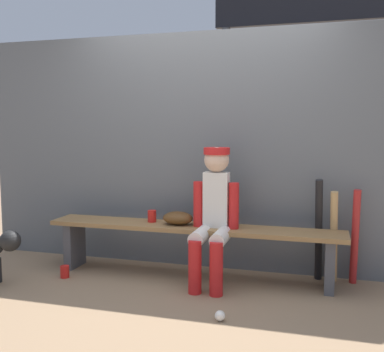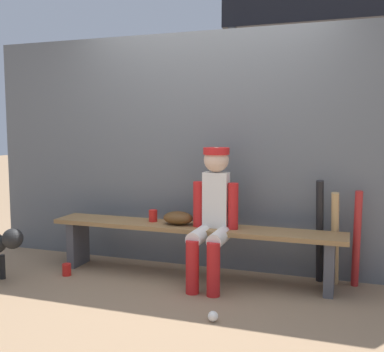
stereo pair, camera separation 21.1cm
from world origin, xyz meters
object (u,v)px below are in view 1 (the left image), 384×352
(baseball_glove, at_px, (178,218))
(scoreboard, at_px, (311,23))
(bat_aluminum_red, at_px, (355,237))
(bat_wood_tan, at_px, (334,237))
(dugout_bench, at_px, (192,237))
(player_seated, at_px, (213,210))
(cup_on_ground, at_px, (65,272))
(cup_on_bench, at_px, (152,216))
(bat_aluminum_black, at_px, (319,230))
(baseball, at_px, (220,316))

(baseball_glove, relative_size, scoreboard, 0.08)
(baseball_glove, distance_m, bat_aluminum_red, 1.56)
(bat_wood_tan, height_order, scoreboard, scoreboard)
(dugout_bench, distance_m, bat_aluminum_red, 1.43)
(player_seated, relative_size, cup_on_ground, 10.86)
(cup_on_ground, relative_size, scoreboard, 0.03)
(baseball_glove, bearing_deg, bat_aluminum_red, 8.36)
(dugout_bench, bearing_deg, player_seated, -26.91)
(cup_on_bench, bearing_deg, bat_aluminum_red, 5.67)
(dugout_bench, height_order, bat_aluminum_red, bat_aluminum_red)
(bat_aluminum_black, bearing_deg, cup_on_ground, -166.25)
(baseball, height_order, scoreboard, scoreboard)
(baseball, height_order, cup_on_ground, cup_on_ground)
(cup_on_bench, bearing_deg, baseball, -46.34)
(bat_wood_tan, xyz_separation_m, bat_aluminum_red, (0.18, 0.02, 0.01))
(bat_wood_tan, bearing_deg, dugout_bench, -170.41)
(bat_aluminum_red, relative_size, cup_on_bench, 7.61)
(player_seated, relative_size, bat_aluminum_black, 1.29)
(dugout_bench, distance_m, baseball_glove, 0.21)
(baseball_glove, bearing_deg, scoreboard, 52.39)
(bat_aluminum_black, relative_size, bat_wood_tan, 1.12)
(bat_aluminum_red, bearing_deg, scoreboard, 111.51)
(dugout_bench, relative_size, scoreboard, 0.76)
(dugout_bench, height_order, cup_on_bench, cup_on_bench)
(dugout_bench, relative_size, cup_on_ground, 24.58)
(bat_aluminum_black, height_order, baseball, bat_aluminum_black)
(cup_on_ground, relative_size, cup_on_bench, 1.00)
(bat_aluminum_red, height_order, baseball, bat_aluminum_red)
(dugout_bench, height_order, cup_on_ground, dugout_bench)
(bat_aluminum_red, height_order, cup_on_ground, bat_aluminum_red)
(cup_on_bench, bearing_deg, bat_aluminum_black, 6.36)
(baseball, bearing_deg, cup_on_bench, 133.66)
(player_seated, xyz_separation_m, bat_aluminum_red, (1.18, 0.34, -0.24))
(player_seated, xyz_separation_m, baseball_glove, (-0.36, 0.11, -0.11))
(player_seated, bearing_deg, bat_aluminum_red, 16.07)
(bat_aluminum_black, bearing_deg, cup_on_bench, -173.64)
(cup_on_ground, bearing_deg, bat_aluminum_red, 12.41)
(scoreboard, bearing_deg, dugout_bench, -124.02)
(player_seated, relative_size, baseball_glove, 4.27)
(baseball_glove, height_order, baseball, baseball_glove)
(player_seated, relative_size, cup_on_bench, 10.86)
(baseball_glove, relative_size, bat_wood_tan, 0.34)
(baseball_glove, distance_m, cup_on_ground, 1.15)
(dugout_bench, distance_m, scoreboard, 2.71)
(cup_on_ground, bearing_deg, player_seated, 9.08)
(baseball_glove, xyz_separation_m, bat_aluminum_red, (1.54, 0.23, -0.12))
(baseball, distance_m, scoreboard, 3.38)
(bat_wood_tan, height_order, cup_on_bench, bat_wood_tan)
(cup_on_ground, bearing_deg, scoreboard, 40.00)
(bat_wood_tan, bearing_deg, bat_aluminum_red, 5.99)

